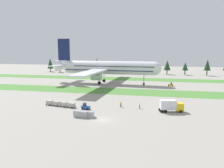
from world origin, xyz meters
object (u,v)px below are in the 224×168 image
(cargo_dolly_third, at_px, (57,103))
(taxiway_marker_1, at_px, (178,97))
(pushback_tractor, at_px, (171,84))
(ground_crew_marshaller, at_px, (121,104))
(uld_container_1, at_px, (84,114))
(cargo_dolly_fourth, at_px, (50,102))
(ground_crew_loader, at_px, (140,106))
(airliner, at_px, (106,67))
(cargo_dolly_lead, at_px, (72,105))
(cargo_dolly_second, at_px, (64,104))
(uld_container_0, at_px, (90,114))
(taxiway_marker_0, at_px, (95,91))
(taxiway_marker_2, at_px, (98,92))
(baggage_tug, at_px, (86,107))
(catering_truck, at_px, (171,105))
(uld_container_2, at_px, (78,114))

(cargo_dolly_third, distance_m, taxiway_marker_1, 45.33)
(taxiway_marker_1, bearing_deg, pushback_tractor, 92.26)
(ground_crew_marshaller, xyz_separation_m, uld_container_1, (-8.05, -12.60, -0.10))
(cargo_dolly_third, xyz_separation_m, cargo_dolly_fourth, (-2.85, 0.55, 0.00))
(ground_crew_loader, bearing_deg, airliner, 13.31)
(cargo_dolly_lead, height_order, cargo_dolly_second, same)
(uld_container_0, bearing_deg, pushback_tractor, 66.79)
(taxiway_marker_1, bearing_deg, cargo_dolly_third, -152.47)
(airliner, relative_size, taxiway_marker_0, 125.10)
(ground_crew_loader, xyz_separation_m, uld_container_1, (-14.12, -11.75, -0.10))
(pushback_tractor, height_order, taxiway_marker_2, pushback_tractor)
(taxiway_marker_2, bearing_deg, pushback_tractor, 36.22)
(ground_crew_loader, bearing_deg, taxiway_marker_1, -46.45)
(cargo_dolly_lead, height_order, ground_crew_marshaller, ground_crew_marshaller)
(taxiway_marker_1, relative_size, taxiway_marker_2, 0.82)
(baggage_tug, distance_m, cargo_dolly_second, 7.93)
(airliner, distance_m, uld_container_1, 61.07)
(cargo_dolly_third, relative_size, ground_crew_marshaller, 1.40)
(taxiway_marker_1, height_order, taxiway_marker_2, taxiway_marker_2)
(pushback_tractor, bearing_deg, uld_container_0, 159.84)
(cargo_dolly_lead, bearing_deg, ground_crew_marshaller, 115.56)
(ground_crew_marshaller, height_order, uld_container_1, ground_crew_marshaller)
(cargo_dolly_second, xyz_separation_m, ground_crew_marshaller, (18.04, 3.43, 0.03))
(cargo_dolly_second, distance_m, uld_container_1, 13.56)
(pushback_tractor, distance_m, ground_crew_marshaller, 49.07)
(cargo_dolly_third, bearing_deg, pushback_tractor, 151.97)
(cargo_dolly_third, relative_size, taxiway_marker_1, 4.80)
(ground_crew_marshaller, height_order, taxiway_marker_0, ground_crew_marshaller)
(cargo_dolly_lead, height_order, ground_crew_loader, ground_crew_loader)
(taxiway_marker_1, bearing_deg, catering_truck, -100.85)
(ground_crew_loader, bearing_deg, cargo_dolly_lead, 86.90)
(uld_container_0, bearing_deg, ground_crew_marshaller, 61.72)
(uld_container_0, distance_m, taxiway_marker_0, 36.00)
(uld_container_2, relative_size, taxiway_marker_0, 3.39)
(cargo_dolly_third, xyz_separation_m, catering_truck, (36.29, 0.57, 1.03))
(cargo_dolly_second, bearing_deg, uld_container_2, 52.94)
(cargo_dolly_lead, relative_size, cargo_dolly_fourth, 1.00)
(airliner, height_order, ground_crew_loader, airliner)
(cargo_dolly_third, bearing_deg, taxiway_marker_2, 175.35)
(cargo_dolly_second, distance_m, ground_crew_marshaller, 18.37)
(uld_container_1, bearing_deg, taxiway_marker_1, 48.26)
(baggage_tug, xyz_separation_m, taxiway_marker_1, (29.57, 22.99, -0.56))
(taxiway_marker_2, bearing_deg, taxiway_marker_0, 148.87)
(ground_crew_loader, distance_m, taxiway_marker_0, 31.94)
(catering_truck, bearing_deg, cargo_dolly_lead, -99.51)
(uld_container_0, xyz_separation_m, taxiway_marker_0, (-8.88, 34.88, -0.50))
(cargo_dolly_second, xyz_separation_m, taxiway_marker_1, (37.35, 21.50, -0.66))
(pushback_tractor, distance_m, uld_container_0, 62.69)
(baggage_tug, relative_size, cargo_dolly_lead, 1.15)
(baggage_tug, bearing_deg, cargo_dolly_third, -90.00)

